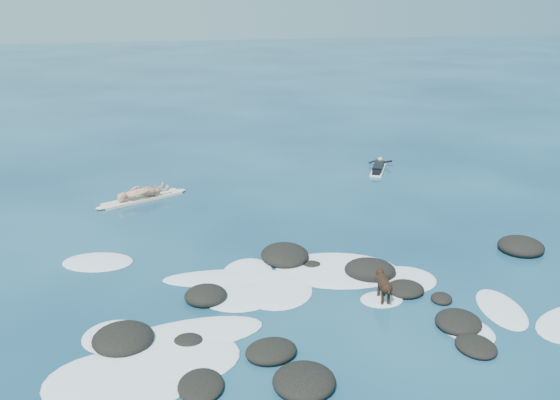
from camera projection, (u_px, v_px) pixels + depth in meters
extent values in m
plane|color=#0A2642|center=(314.00, 277.00, 16.96)|extent=(160.00, 160.00, 0.00)
ellipsoid|color=black|center=(521.00, 246.00, 18.66)|extent=(1.71, 1.73, 0.52)
ellipsoid|color=black|center=(271.00, 351.00, 13.35)|extent=(1.36, 1.24, 0.37)
ellipsoid|color=black|center=(285.00, 255.00, 18.04)|extent=(1.41, 1.59, 0.54)
ellipsoid|color=black|center=(123.00, 339.00, 13.78)|extent=(1.37, 1.38, 0.50)
ellipsoid|color=black|center=(201.00, 386.00, 12.25)|extent=(1.10, 1.28, 0.27)
ellipsoid|color=black|center=(405.00, 289.00, 16.13)|extent=(1.19, 1.17, 0.33)
ellipsoid|color=black|center=(458.00, 322.00, 14.51)|extent=(1.41, 1.48, 0.38)
ellipsoid|color=black|center=(476.00, 346.00, 13.58)|extent=(0.93, 1.09, 0.28)
ellipsoid|color=black|center=(206.00, 296.00, 15.72)|extent=(1.15, 1.13, 0.45)
ellipsoid|color=black|center=(312.00, 265.00, 17.64)|extent=(0.55, 0.54, 0.14)
ellipsoid|color=black|center=(304.00, 381.00, 12.31)|extent=(1.70, 1.73, 0.43)
ellipsoid|color=black|center=(370.00, 270.00, 17.04)|extent=(1.79, 1.68, 0.59)
ellipsoid|color=black|center=(188.00, 340.00, 13.85)|extent=(0.79, 0.75, 0.19)
ellipsoid|color=black|center=(442.00, 299.00, 15.69)|extent=(0.73, 0.78, 0.23)
ellipsoid|color=white|center=(98.00, 262.00, 17.88)|extent=(2.32, 1.87, 0.12)
ellipsoid|color=white|center=(348.00, 274.00, 17.15)|extent=(2.73, 2.26, 0.12)
ellipsoid|color=white|center=(238.00, 294.00, 16.01)|extent=(2.52, 2.45, 0.12)
ellipsoid|color=white|center=(403.00, 279.00, 16.82)|extent=(1.82, 1.68, 0.12)
ellipsoid|color=white|center=(337.00, 270.00, 17.38)|extent=(3.99, 3.26, 0.12)
ellipsoid|color=white|center=(173.00, 358.00, 13.26)|extent=(2.95, 2.30, 0.12)
ellipsoid|color=white|center=(190.00, 335.00, 14.14)|extent=(3.56, 1.71, 0.12)
ellipsoid|color=white|center=(230.00, 278.00, 16.90)|extent=(3.77, 1.67, 0.12)
ellipsoid|color=white|center=(501.00, 309.00, 15.27)|extent=(1.39, 2.27, 0.12)
ellipsoid|color=white|center=(276.00, 290.00, 16.22)|extent=(2.43, 2.64, 0.12)
ellipsoid|color=white|center=(114.00, 336.00, 14.08)|extent=(1.45, 1.53, 0.12)
ellipsoid|color=white|center=(117.00, 382.00, 12.45)|extent=(3.34, 2.84, 0.12)
ellipsoid|color=white|center=(247.00, 273.00, 17.22)|extent=(1.91, 2.25, 0.12)
ellipsoid|color=white|center=(465.00, 328.00, 14.41)|extent=(1.47, 1.81, 0.12)
ellipsoid|color=white|center=(382.00, 300.00, 15.74)|extent=(1.10, 0.90, 0.12)
cube|color=beige|center=(142.00, 199.00, 23.08)|extent=(3.00, 1.84, 0.10)
ellipsoid|color=beige|center=(178.00, 191.00, 23.96)|extent=(0.69, 0.57, 0.11)
ellipsoid|color=beige|center=(104.00, 207.00, 22.20)|extent=(0.69, 0.57, 0.11)
imported|color=tan|center=(140.00, 172.00, 22.75)|extent=(0.73, 0.85, 1.96)
cube|color=white|center=(378.00, 170.00, 26.76)|extent=(1.42, 2.10, 0.08)
ellipsoid|color=white|center=(381.00, 163.00, 27.74)|extent=(0.44, 0.53, 0.08)
cube|color=black|center=(378.00, 167.00, 26.72)|extent=(0.95, 1.33, 0.21)
sphere|color=tan|center=(380.00, 160.00, 27.37)|extent=(0.30, 0.30, 0.22)
cylinder|color=black|center=(374.00, 161.00, 27.61)|extent=(0.54, 0.13, 0.24)
cylinder|color=black|center=(387.00, 162.00, 27.48)|extent=(0.40, 0.47, 0.24)
cube|color=black|center=(376.00, 172.00, 26.07)|extent=(0.54, 0.62, 0.14)
cylinder|color=black|center=(384.00, 284.00, 15.49)|extent=(0.37, 0.63, 0.29)
sphere|color=black|center=(382.00, 279.00, 15.74)|extent=(0.34, 0.34, 0.30)
sphere|color=black|center=(387.00, 289.00, 15.23)|extent=(0.31, 0.31, 0.27)
sphere|color=black|center=(380.00, 272.00, 15.87)|extent=(0.24, 0.24, 0.21)
cone|color=black|center=(379.00, 271.00, 15.99)|extent=(0.13, 0.15, 0.11)
cone|color=black|center=(378.00, 270.00, 15.82)|extent=(0.11, 0.09, 0.10)
cone|color=black|center=(383.00, 269.00, 15.83)|extent=(0.11, 0.09, 0.10)
cylinder|color=black|center=(379.00, 291.00, 15.77)|extent=(0.08, 0.08, 0.39)
cylinder|color=black|center=(384.00, 291.00, 15.78)|extent=(0.08, 0.08, 0.39)
cylinder|color=black|center=(382.00, 299.00, 15.39)|extent=(0.08, 0.08, 0.39)
cylinder|color=black|center=(388.00, 299.00, 15.40)|extent=(0.08, 0.08, 0.39)
cylinder|color=black|center=(388.00, 289.00, 15.09)|extent=(0.09, 0.28, 0.17)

